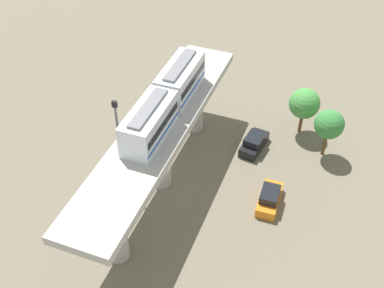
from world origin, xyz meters
TOP-DOWN VIEW (x-y plane):
  - ground_plane at (0.00, 0.00)m, footprint 120.00×120.00m
  - viaduct at (0.00, 0.00)m, footprint 5.20×28.00m
  - train at (0.00, -1.79)m, footprint 2.64×13.55m
  - parked_car_black at (-7.11, -8.03)m, footprint 2.35×4.40m
  - parked_car_orange at (-10.49, -1.03)m, footprint 1.94×4.26m
  - tree_near_viaduct at (-11.07, -12.52)m, footprint 3.28×3.28m
  - tree_mid_lot at (-14.04, -9.76)m, footprint 3.00×3.00m
  - signal_post at (3.40, 1.23)m, footprint 0.44×0.28m

SIDE VIEW (x-z plane):
  - ground_plane at x=0.00m, z-range 0.00..0.00m
  - parked_car_black at x=-7.11m, z-range -0.14..1.62m
  - parked_car_orange at x=-10.49m, z-range -0.14..1.62m
  - tree_near_viaduct at x=-11.07m, z-range 1.06..6.52m
  - tree_mid_lot at x=-14.04m, z-range 1.19..6.64m
  - signal_post at x=3.40m, z-range 0.52..10.32m
  - viaduct at x=0.00m, z-range 1.86..9.05m
  - train at x=0.00m, z-range 7.11..10.35m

